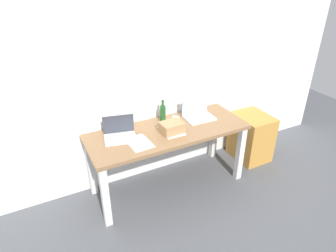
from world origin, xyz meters
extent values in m
plane|color=#515459|center=(0.00, 0.00, 0.00)|extent=(8.00, 8.00, 0.00)
cube|color=white|center=(0.00, 0.39, 1.30)|extent=(5.20, 0.08, 2.60)
cube|color=olive|center=(0.00, 0.00, 0.72)|extent=(1.74, 0.65, 0.04)
cube|color=silver|center=(-0.81, -0.27, 0.35)|extent=(0.07, 0.07, 0.70)
cube|color=silver|center=(0.81, -0.27, 0.35)|extent=(0.07, 0.07, 0.70)
cube|color=silver|center=(-0.81, 0.27, 0.35)|extent=(0.07, 0.07, 0.70)
cube|color=silver|center=(0.81, 0.27, 0.35)|extent=(0.07, 0.07, 0.70)
cube|color=silver|center=(-0.51, 0.05, 0.75)|extent=(0.36, 0.29, 0.02)
cube|color=#333842|center=(-0.49, 0.17, 0.85)|extent=(0.31, 0.09, 0.20)
cube|color=silver|center=(0.44, 0.07, 0.75)|extent=(0.34, 0.24, 0.02)
cube|color=silver|center=(0.45, 0.19, 0.86)|extent=(0.33, 0.04, 0.22)
cylinder|color=#1E5123|center=(0.04, 0.20, 0.83)|extent=(0.06, 0.06, 0.19)
cylinder|color=#1E5123|center=(0.04, 0.20, 0.96)|extent=(0.03, 0.03, 0.06)
cylinder|color=black|center=(0.04, 0.20, 0.99)|extent=(0.03, 0.03, 0.01)
ellipsoid|color=silver|center=(0.20, 0.19, 0.75)|extent=(0.10, 0.12, 0.03)
cube|color=tan|center=(0.02, -0.06, 0.79)|extent=(0.25, 0.19, 0.11)
cube|color=white|center=(-0.37, -0.10, 0.74)|extent=(0.23, 0.31, 0.00)
cube|color=white|center=(0.02, -0.03, 0.74)|extent=(0.21, 0.30, 0.00)
cube|color=#C68938|center=(1.23, 0.02, 0.30)|extent=(0.40, 0.48, 0.61)
camera|label=1|loc=(-1.27, -2.48, 2.32)|focal=32.19mm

